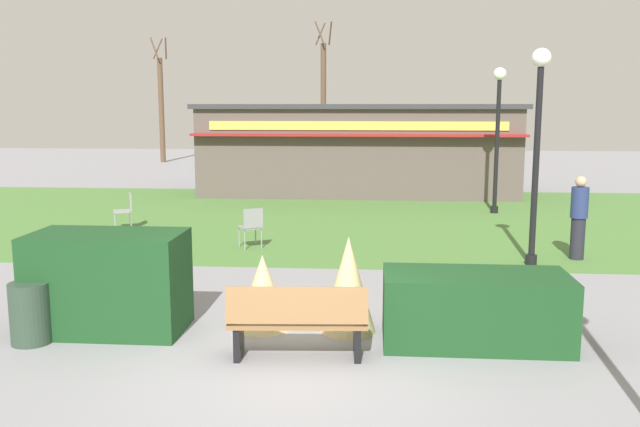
% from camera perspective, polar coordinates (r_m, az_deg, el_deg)
% --- Properties ---
extents(ground_plane, '(80.00, 80.00, 0.00)m').
position_cam_1_polar(ground_plane, '(8.03, -2.19, -13.36)').
color(ground_plane, gray).
extents(lawn_patch, '(36.00, 12.00, 0.01)m').
position_cam_1_polar(lawn_patch, '(18.70, 1.78, -0.31)').
color(lawn_patch, '#4C7A38').
rests_on(lawn_patch, ground_plane).
extents(park_bench, '(1.73, 0.64, 0.95)m').
position_cam_1_polar(park_bench, '(8.27, -1.93, -9.14)').
color(park_bench, olive).
rests_on(park_bench, ground_plane).
extents(hedge_left, '(2.06, 1.10, 1.37)m').
position_cam_1_polar(hedge_left, '(9.68, -17.51, -5.58)').
color(hedge_left, '#19421E').
rests_on(hedge_left, ground_plane).
extents(hedge_right, '(2.38, 1.10, 0.93)m').
position_cam_1_polar(hedge_right, '(9.03, 13.04, -7.88)').
color(hedge_right, '#19421E').
rests_on(hedge_right, ground_plane).
extents(ornamental_grass_behind_left, '(0.76, 0.76, 1.33)m').
position_cam_1_polar(ornamental_grass_behind_left, '(9.20, 2.42, -6.04)').
color(ornamental_grass_behind_left, '#D1BC7F').
rests_on(ornamental_grass_behind_left, ground_plane).
extents(ornamental_grass_behind_right, '(0.78, 0.78, 1.05)m').
position_cam_1_polar(ornamental_grass_behind_right, '(9.39, -4.88, -6.65)').
color(ornamental_grass_behind_right, '#D1BC7F').
rests_on(ornamental_grass_behind_right, ground_plane).
extents(lamppost_mid, '(0.36, 0.36, 4.14)m').
position_cam_1_polar(lamppost_mid, '(13.46, 17.99, 6.71)').
color(lamppost_mid, black).
rests_on(lamppost_mid, ground_plane).
extents(lamppost_far, '(0.36, 0.36, 4.14)m').
position_cam_1_polar(lamppost_far, '(19.88, 14.86, 7.49)').
color(lamppost_far, black).
rests_on(lamppost_far, ground_plane).
extents(trash_bin, '(0.52, 0.52, 0.81)m').
position_cam_1_polar(trash_bin, '(9.61, -23.36, -7.76)').
color(trash_bin, '#2D4233').
rests_on(trash_bin, ground_plane).
extents(food_kiosk, '(11.04, 4.14, 3.13)m').
position_cam_1_polar(food_kiosk, '(23.74, 3.23, 5.50)').
color(food_kiosk, '#594C47').
rests_on(food_kiosk, ground_plane).
extents(cafe_chair_west, '(0.60, 0.60, 0.89)m').
position_cam_1_polar(cafe_chair_west, '(14.62, -5.84, -0.93)').
color(cafe_chair_west, gray).
rests_on(cafe_chair_west, ground_plane).
extents(cafe_chair_east, '(0.58, 0.58, 0.89)m').
position_cam_1_polar(cafe_chair_east, '(17.61, -16.13, 0.46)').
color(cafe_chair_east, gray).
rests_on(cafe_chair_east, ground_plane).
extents(person_strolling, '(0.34, 0.34, 1.69)m').
position_cam_1_polar(person_strolling, '(14.43, 21.11, -0.30)').
color(person_strolling, '#23232D').
rests_on(person_strolling, ground_plane).
extents(parked_car_west_slot, '(4.27, 2.19, 1.20)m').
position_cam_1_polar(parked_car_west_slot, '(31.18, -1.38, 4.66)').
color(parked_car_west_slot, '#2D6638').
rests_on(parked_car_west_slot, ground_plane).
extents(parked_car_center_slot, '(4.29, 2.24, 1.20)m').
position_cam_1_polar(parked_car_center_slot, '(31.08, 8.42, 4.55)').
color(parked_car_center_slot, navy).
rests_on(parked_car_center_slot, ground_plane).
extents(tree_left_bg, '(0.91, 0.96, 6.69)m').
position_cam_1_polar(tree_left_bg, '(38.04, -13.32, 8.75)').
color(tree_left_bg, brown).
rests_on(tree_left_bg, ground_plane).
extents(tree_right_bg, '(0.91, 0.96, 7.22)m').
position_cam_1_polar(tree_right_bg, '(34.52, 0.29, 9.41)').
color(tree_right_bg, brown).
rests_on(tree_right_bg, ground_plane).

